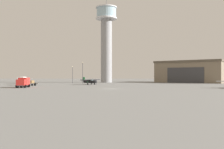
# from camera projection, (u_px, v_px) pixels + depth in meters

# --- Properties ---
(ground_plane) EXTENTS (400.00, 400.00, 0.00)m
(ground_plane) POSITION_uv_depth(u_px,v_px,m) (110.00, 89.00, 66.28)
(ground_plane) COLOR slate
(control_tower) EXTENTS (10.67, 10.67, 41.84)m
(control_tower) POSITION_uv_depth(u_px,v_px,m) (106.00, 36.00, 124.75)
(control_tower) COLOR gray
(control_tower) RESTS_ON ground_plane
(hangar) EXTENTS (38.55, 35.54, 10.69)m
(hangar) POSITION_uv_depth(u_px,v_px,m) (192.00, 72.00, 124.36)
(hangar) COLOR #7A6B56
(hangar) RESTS_ON ground_plane
(airplane_black) EXTENTS (7.56, 8.69, 2.89)m
(airplane_black) POSITION_uv_depth(u_px,v_px,m) (90.00, 81.00, 95.64)
(airplane_black) COLOR black
(airplane_black) RESTS_ON ground_plane
(truck_fuel_tanker_white) EXTENTS (3.50, 6.30, 3.04)m
(truck_fuel_tanker_white) POSITION_uv_depth(u_px,v_px,m) (23.00, 80.00, 103.24)
(truck_fuel_tanker_white) COLOR #38383D
(truck_fuel_tanker_white) RESTS_ON ground_plane
(truck_flatbed_orange) EXTENTS (5.56, 5.76, 2.41)m
(truck_flatbed_orange) POSITION_uv_depth(u_px,v_px,m) (27.00, 82.00, 84.93)
(truck_flatbed_orange) COLOR #38383D
(truck_flatbed_orange) RESTS_ON ground_plane
(truck_box_red) EXTENTS (3.43, 5.82, 2.87)m
(truck_box_red) POSITION_uv_depth(u_px,v_px,m) (23.00, 82.00, 72.49)
(truck_box_red) COLOR #38383D
(truck_box_red) RESTS_ON ground_plane
(light_post_west) EXTENTS (0.44, 0.44, 9.49)m
(light_post_west) POSITION_uv_depth(u_px,v_px,m) (83.00, 71.00, 109.35)
(light_post_west) COLOR #38383D
(light_post_west) RESTS_ON ground_plane
(light_post_east) EXTENTS (0.44, 0.44, 7.82)m
(light_post_east) POSITION_uv_depth(u_px,v_px,m) (73.00, 73.00, 115.49)
(light_post_east) COLOR #38383D
(light_post_east) RESTS_ON ground_plane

